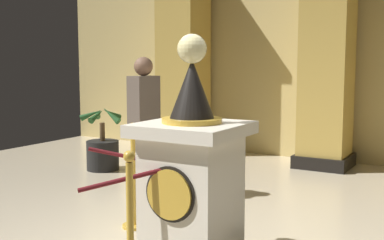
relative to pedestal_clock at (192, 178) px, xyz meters
The scene contains 8 objects.
back_wall 5.08m from the pedestal_clock, 91.48° to the left, with size 11.33×0.16×3.53m, color tan.
pedestal_clock is the anchor object (origin of this frame).
stanchion_near 1.14m from the pedestal_clock, 152.85° to the left, with size 0.24×0.24×1.06m.
velvet_rope 0.52m from the pedestal_clock, 164.65° to the right, with size 1.13×1.13×0.22m.
column_left 5.26m from the pedestal_clock, 122.23° to the left, with size 0.89×0.89×3.39m.
column_centre_rear 4.48m from the pedestal_clock, 91.68° to the left, with size 0.86×0.86×3.39m.
potted_palm_left 3.89m from the pedestal_clock, 141.36° to the left, with size 0.66×0.67×1.01m.
bystander_guest 2.19m from the pedestal_clock, 136.05° to the left, with size 0.28×0.39×1.72m.
Camera 1 is at (2.11, -3.52, 1.66)m, focal length 46.22 mm.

